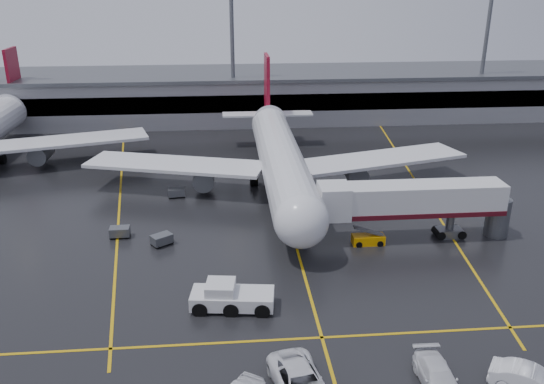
{
  "coord_description": "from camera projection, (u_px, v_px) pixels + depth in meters",
  "views": [
    {
      "loc": [
        -6.75,
        -56.52,
        25.29
      ],
      "look_at": [
        -2.0,
        -2.0,
        4.0
      ],
      "focal_mm": 36.96,
      "sensor_mm": 36.0,
      "label": 1
    }
  ],
  "objects": [
    {
      "name": "apron_line_stop",
      "position": [
        322.0,
        338.0,
        41.76
      ],
      "size": [
        60.0,
        0.25,
        0.02
      ],
      "primitive_type": "cube",
      "color": "gold",
      "rests_on": "ground"
    },
    {
      "name": "service_van_a",
      "position": [
        301.0,
        383.0,
        35.74
      ],
      "size": [
        4.25,
        7.01,
        1.82
      ],
      "primitive_type": "imported",
      "rotation": [
        0.0,
        0.0,
        0.2
      ],
      "color": "white",
      "rests_on": "ground"
    },
    {
      "name": "baggage_cart_c",
      "position": [
        177.0,
        192.0,
        67.97
      ],
      "size": [
        2.13,
        1.52,
        1.12
      ],
      "color": "#595B60",
      "rests_on": "ground"
    },
    {
      "name": "ground",
      "position": [
        288.0,
        218.0,
        62.19
      ],
      "size": [
        220.0,
        220.0,
        0.0
      ],
      "primitive_type": "plane",
      "color": "black",
      "rests_on": "ground"
    },
    {
      "name": "apron_line_left",
      "position": [
        120.0,
        192.0,
        69.85
      ],
      "size": [
        9.99,
        69.35,
        0.02
      ],
      "primitive_type": "cube",
      "rotation": [
        0.0,
        0.0,
        0.14
      ],
      "color": "gold",
      "rests_on": "ground"
    },
    {
      "name": "main_airliner",
      "position": [
        280.0,
        156.0,
        69.67
      ],
      "size": [
        48.8,
        45.6,
        14.1
      ],
      "color": "silver",
      "rests_on": "ground"
    },
    {
      "name": "service_van_c",
      "position": [
        532.0,
        381.0,
        36.0
      ],
      "size": [
        5.34,
        4.55,
        1.73
      ],
      "primitive_type": "imported",
      "rotation": [
        0.0,
        0.0,
        0.95
      ],
      "color": "white",
      "rests_on": "ground"
    },
    {
      "name": "light_mast_right",
      "position": [
        486.0,
        40.0,
        99.17
      ],
      "size": [
        3.0,
        1.2,
        25.45
      ],
      "color": "#595B60",
      "rests_on": "ground"
    },
    {
      "name": "terminal",
      "position": [
        260.0,
        94.0,
        105.12
      ],
      "size": [
        122.0,
        19.0,
        8.6
      ],
      "color": "gray",
      "rests_on": "ground"
    },
    {
      "name": "pushback_tractor",
      "position": [
        230.0,
        297.0,
        45.21
      ],
      "size": [
        6.96,
        3.61,
        2.38
      ],
      "color": "silver",
      "rests_on": "ground"
    },
    {
      "name": "belt_loader",
      "position": [
        368.0,
        239.0,
        56.12
      ],
      "size": [
        3.22,
        1.54,
        2.03
      ],
      "color": "orange",
      "rests_on": "ground"
    },
    {
      "name": "baggage_cart_a",
      "position": [
        162.0,
        239.0,
        55.9
      ],
      "size": [
        2.38,
        2.21,
        1.12
      ],
      "color": "#595B60",
      "rests_on": "ground"
    },
    {
      "name": "light_mast_mid",
      "position": [
        232.0,
        43.0,
        95.53
      ],
      "size": [
        3.0,
        1.2,
        25.45
      ],
      "color": "#595B60",
      "rests_on": "ground"
    },
    {
      "name": "jet_bridge",
      "position": [
        413.0,
        203.0,
        56.15
      ],
      "size": [
        19.9,
        3.4,
        6.05
      ],
      "color": "silver",
      "rests_on": "ground"
    },
    {
      "name": "service_van_b",
      "position": [
        438.0,
        378.0,
        36.44
      ],
      "size": [
        2.26,
        5.42,
        1.57
      ],
      "primitive_type": "imported",
      "rotation": [
        0.0,
        0.0,
        -0.01
      ],
      "color": "white",
      "rests_on": "ground"
    },
    {
      "name": "apron_line_right",
      "position": [
        417.0,
        182.0,
        72.93
      ],
      "size": [
        7.57,
        69.64,
        0.02
      ],
      "primitive_type": "cube",
      "rotation": [
        0.0,
        0.0,
        -0.1
      ],
      "color": "gold",
      "rests_on": "ground"
    },
    {
      "name": "baggage_cart_b",
      "position": [
        120.0,
        232.0,
        57.55
      ],
      "size": [
        2.04,
        1.36,
        1.12
      ],
      "color": "#595B60",
      "rests_on": "ground"
    },
    {
      "name": "apron_line_centre",
      "position": [
        288.0,
        218.0,
        62.18
      ],
      "size": [
        0.25,
        90.0,
        0.02
      ],
      "primitive_type": "cube",
      "color": "gold",
      "rests_on": "ground"
    }
  ]
}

